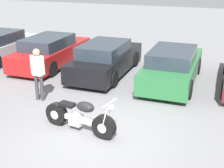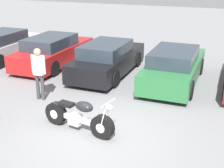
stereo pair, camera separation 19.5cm
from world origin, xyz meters
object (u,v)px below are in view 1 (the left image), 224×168
object	(u,v)px
person_standing	(38,70)
parked_car_green	(172,66)
parked_car_black	(106,59)
motorcycle	(79,117)
parked_car_red	(51,52)
parked_car_silver	(0,47)

from	to	relation	value
person_standing	parked_car_green	bearing A→B (deg)	40.09
parked_car_black	parked_car_green	distance (m)	2.74
parked_car_black	motorcycle	bearing A→B (deg)	-77.34
parked_car_red	person_standing	bearing A→B (deg)	-64.91
parked_car_silver	person_standing	xyz separation A→B (m)	(4.40, -3.54, 0.40)
motorcycle	parked_car_black	world-z (taller)	parked_car_black
parked_car_silver	motorcycle	bearing A→B (deg)	-37.26
motorcycle	parked_car_silver	size ratio (longest dim) A/B	0.48
motorcycle	person_standing	xyz separation A→B (m)	(-2.13, 1.44, 0.63)
motorcycle	parked_car_black	xyz separation A→B (m)	(-1.06, 4.73, 0.23)
parked_car_red	parked_car_black	distance (m)	2.75
parked_car_red	motorcycle	bearing A→B (deg)	-52.75
parked_car_silver	parked_car_red	distance (m)	2.74
motorcycle	parked_car_silver	distance (m)	8.22
parked_car_silver	parked_car_green	bearing A→B (deg)	-2.31
person_standing	parked_car_red	bearing A→B (deg)	115.09
parked_car_silver	parked_car_black	distance (m)	5.48
parked_car_silver	parked_car_black	bearing A→B (deg)	-2.54
motorcycle	parked_car_red	world-z (taller)	parked_car_red
motorcycle	parked_car_green	size ratio (longest dim) A/B	0.48
parked_car_silver	person_standing	size ratio (longest dim) A/B	2.60
parked_car_silver	parked_car_green	distance (m)	8.22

